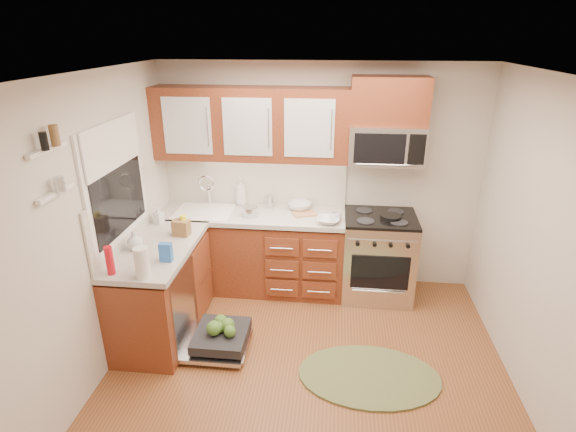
# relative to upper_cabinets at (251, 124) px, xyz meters

# --- Properties ---
(floor) EXTENTS (3.50, 3.50, 0.00)m
(floor) POSITION_rel_upper_cabinets_xyz_m (0.73, -1.57, -1.88)
(floor) COLOR brown
(floor) RESTS_ON ground
(ceiling) EXTENTS (3.50, 3.50, 0.00)m
(ceiling) POSITION_rel_upper_cabinets_xyz_m (0.73, -1.57, 0.62)
(ceiling) COLOR white
(ceiling) RESTS_ON ground
(wall_back) EXTENTS (3.50, 0.04, 2.50)m
(wall_back) POSITION_rel_upper_cabinets_xyz_m (0.73, 0.18, -0.62)
(wall_back) COLOR beige
(wall_back) RESTS_ON ground
(wall_left) EXTENTS (0.04, 3.50, 2.50)m
(wall_left) POSITION_rel_upper_cabinets_xyz_m (-1.02, -1.57, -0.62)
(wall_left) COLOR beige
(wall_left) RESTS_ON ground
(wall_right) EXTENTS (0.04, 3.50, 2.50)m
(wall_right) POSITION_rel_upper_cabinets_xyz_m (2.48, -1.57, -0.62)
(wall_right) COLOR beige
(wall_right) RESTS_ON ground
(base_cabinet_back) EXTENTS (2.05, 0.60, 0.85)m
(base_cabinet_back) POSITION_rel_upper_cabinets_xyz_m (0.00, -0.12, -1.45)
(base_cabinet_back) COLOR #5F1F15
(base_cabinet_back) RESTS_ON ground
(base_cabinet_left) EXTENTS (0.60, 1.25, 0.85)m
(base_cabinet_left) POSITION_rel_upper_cabinets_xyz_m (-0.72, -1.05, -1.45)
(base_cabinet_left) COLOR #5F1F15
(base_cabinet_left) RESTS_ON ground
(countertop_back) EXTENTS (2.07, 0.64, 0.05)m
(countertop_back) POSITION_rel_upper_cabinets_xyz_m (0.00, -0.14, -0.97)
(countertop_back) COLOR beige
(countertop_back) RESTS_ON base_cabinet_back
(countertop_left) EXTENTS (0.64, 1.27, 0.05)m
(countertop_left) POSITION_rel_upper_cabinets_xyz_m (-0.71, -1.05, -0.97)
(countertop_left) COLOR beige
(countertop_left) RESTS_ON base_cabinet_left
(backsplash_back) EXTENTS (2.05, 0.02, 0.57)m
(backsplash_back) POSITION_rel_upper_cabinets_xyz_m (0.00, 0.16, -0.67)
(backsplash_back) COLOR beige
(backsplash_back) RESTS_ON ground
(backsplash_left) EXTENTS (0.02, 1.25, 0.57)m
(backsplash_left) POSITION_rel_upper_cabinets_xyz_m (-1.01, -1.05, -0.67)
(backsplash_left) COLOR beige
(backsplash_left) RESTS_ON ground
(upper_cabinets) EXTENTS (2.05, 0.35, 0.75)m
(upper_cabinets) POSITION_rel_upper_cabinets_xyz_m (0.00, 0.00, 0.00)
(upper_cabinets) COLOR #5F1F15
(upper_cabinets) RESTS_ON ground
(cabinet_over_mw) EXTENTS (0.76, 0.35, 0.47)m
(cabinet_over_mw) POSITION_rel_upper_cabinets_xyz_m (1.41, 0.00, 0.26)
(cabinet_over_mw) COLOR #5F1F15
(cabinet_over_mw) RESTS_ON ground
(range) EXTENTS (0.76, 0.64, 0.95)m
(range) POSITION_rel_upper_cabinets_xyz_m (1.41, -0.15, -1.40)
(range) COLOR silver
(range) RESTS_ON ground
(microwave) EXTENTS (0.76, 0.38, 0.40)m
(microwave) POSITION_rel_upper_cabinets_xyz_m (1.41, -0.02, -0.18)
(microwave) COLOR silver
(microwave) RESTS_ON ground
(sink) EXTENTS (0.62, 0.50, 0.26)m
(sink) POSITION_rel_upper_cabinets_xyz_m (-0.52, -0.16, -1.07)
(sink) COLOR white
(sink) RESTS_ON ground
(dishwasher) EXTENTS (0.70, 0.60, 0.20)m
(dishwasher) POSITION_rel_upper_cabinets_xyz_m (-0.13, -1.27, -1.77)
(dishwasher) COLOR silver
(dishwasher) RESTS_ON ground
(window) EXTENTS (0.03, 1.05, 1.05)m
(window) POSITION_rel_upper_cabinets_xyz_m (-1.01, -1.07, -0.32)
(window) COLOR white
(window) RESTS_ON ground
(window_blind) EXTENTS (0.02, 0.96, 0.40)m
(window_blind) POSITION_rel_upper_cabinets_xyz_m (-0.98, -1.07, 0.00)
(window_blind) COLOR white
(window_blind) RESTS_ON ground
(shelf_upper) EXTENTS (0.04, 0.40, 0.03)m
(shelf_upper) POSITION_rel_upper_cabinets_xyz_m (-0.99, -1.92, 0.17)
(shelf_upper) COLOR white
(shelf_upper) RESTS_ON ground
(shelf_lower) EXTENTS (0.04, 0.40, 0.03)m
(shelf_lower) POSITION_rel_upper_cabinets_xyz_m (-0.99, -1.92, -0.12)
(shelf_lower) COLOR white
(shelf_lower) RESTS_ON ground
(rug) EXTENTS (1.43, 1.19, 0.02)m
(rug) POSITION_rel_upper_cabinets_xyz_m (1.26, -1.51, -1.86)
(rug) COLOR olive
(rug) RESTS_ON ground
(skillet) EXTENTS (0.23, 0.23, 0.04)m
(skillet) POSITION_rel_upper_cabinets_xyz_m (1.50, -0.20, -0.90)
(skillet) COLOR black
(skillet) RESTS_ON range
(stock_pot) EXTENTS (0.23, 0.23, 0.11)m
(stock_pot) POSITION_rel_upper_cabinets_xyz_m (0.01, -0.22, -0.90)
(stock_pot) COLOR silver
(stock_pot) RESTS_ON countertop_back
(cutting_board) EXTENTS (0.29, 0.24, 0.02)m
(cutting_board) POSITION_rel_upper_cabinets_xyz_m (0.59, -0.12, -0.94)
(cutting_board) COLOR tan
(cutting_board) RESTS_ON countertop_back
(canister) EXTENTS (0.12, 0.12, 0.15)m
(canister) POSITION_rel_upper_cabinets_xyz_m (0.18, 0.04, -0.88)
(canister) COLOR silver
(canister) RESTS_ON countertop_back
(paper_towel_roll) EXTENTS (0.14, 0.14, 0.26)m
(paper_towel_roll) POSITION_rel_upper_cabinets_xyz_m (-0.61, -1.59, -0.82)
(paper_towel_roll) COLOR white
(paper_towel_roll) RESTS_ON countertop_left
(mustard_bottle) EXTENTS (0.08, 0.08, 0.20)m
(mustard_bottle) POSITION_rel_upper_cabinets_xyz_m (-0.55, -0.75, -0.85)
(mustard_bottle) COLOR yellow
(mustard_bottle) RESTS_ON countertop_left
(red_bottle) EXTENTS (0.07, 0.07, 0.25)m
(red_bottle) POSITION_rel_upper_cabinets_xyz_m (-0.90, -1.57, -0.83)
(red_bottle) COLOR red
(red_bottle) RESTS_ON countertop_left
(wooden_box) EXTENTS (0.17, 0.13, 0.16)m
(wooden_box) POSITION_rel_upper_cabinets_xyz_m (-0.57, -0.78, -0.87)
(wooden_box) COLOR brown
(wooden_box) RESTS_ON countertop_left
(blue_carton) EXTENTS (0.11, 0.07, 0.17)m
(blue_carton) POSITION_rel_upper_cabinets_xyz_m (-0.52, -1.31, -0.87)
(blue_carton) COLOR blue
(blue_carton) RESTS_ON countertop_left
(bowl_a) EXTENTS (0.25, 0.25, 0.06)m
(bowl_a) POSITION_rel_upper_cabinets_xyz_m (0.85, -0.32, -0.92)
(bowl_a) COLOR #999999
(bowl_a) RESTS_ON countertop_back
(bowl_b) EXTENTS (0.33, 0.33, 0.08)m
(bowl_b) POSITION_rel_upper_cabinets_xyz_m (0.52, 0.03, -0.91)
(bowl_b) COLOR #999999
(bowl_b) RESTS_ON countertop_back
(cup) EXTENTS (0.16, 0.16, 0.10)m
(cup) POSITION_rel_upper_cabinets_xyz_m (0.93, -0.25, -0.90)
(cup) COLOR #999999
(cup) RESTS_ON countertop_back
(soap_bottle_a) EXTENTS (0.15, 0.15, 0.32)m
(soap_bottle_a) POSITION_rel_upper_cabinets_xyz_m (-0.16, 0.10, -0.79)
(soap_bottle_a) COLOR #999999
(soap_bottle_a) RESTS_ON countertop_back
(soap_bottle_b) EXTENTS (0.11, 0.11, 0.18)m
(soap_bottle_b) POSITION_rel_upper_cabinets_xyz_m (-0.90, -0.52, -0.86)
(soap_bottle_b) COLOR #999999
(soap_bottle_b) RESTS_ON countertop_left
(soap_bottle_c) EXTENTS (0.19, 0.19, 0.18)m
(soap_bottle_c) POSITION_rel_upper_cabinets_xyz_m (-0.89, -1.12, -0.86)
(soap_bottle_c) COLOR #999999
(soap_bottle_c) RESTS_ON countertop_left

